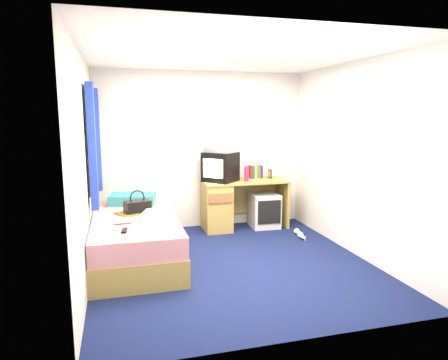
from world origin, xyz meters
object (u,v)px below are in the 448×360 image
object	(u,v)px
bed	(135,239)
aerosol_can	(237,173)
white_heels	(301,235)
picture_frame	(270,174)
towel	(158,215)
remote_control	(124,231)
desk	(227,203)
handbag	(138,206)
vcr	(220,150)
crt_tv	(220,167)
colour_swatch_fan	(138,226)
pillow	(133,199)
storage_cube	(264,210)
pink_water_bottle	(246,174)
magazine	(127,214)
water_bottle	(123,221)

from	to	relation	value
bed	aerosol_can	world-z (taller)	aerosol_can
bed	white_heels	world-z (taller)	bed
picture_frame	towel	xyz separation A→B (m)	(-1.91, -1.30, -0.23)
remote_control	desk	bearing A→B (deg)	52.66
handbag	towel	bearing A→B (deg)	-78.74
vcr	handbag	distance (m)	1.64
crt_tv	vcr	world-z (taller)	vcr
aerosol_can	colour_swatch_fan	world-z (taller)	aerosol_can
pillow	vcr	xyz separation A→B (m)	(1.32, 0.27, 0.63)
storage_cube	pink_water_bottle	distance (m)	0.67
vcr	magazine	size ratio (longest dim) A/B	1.53
crt_tv	water_bottle	size ratio (longest dim) A/B	3.02
pillow	storage_cube	size ratio (longest dim) A/B	1.15
crt_tv	pink_water_bottle	xyz separation A→B (m)	(0.38, -0.11, -0.11)
handbag	white_heels	size ratio (longest dim) A/B	0.87
bed	crt_tv	distance (m)	1.81
colour_swatch_fan	white_heels	xyz separation A→B (m)	(2.32, 0.72, -0.51)
magazine	storage_cube	bearing A→B (deg)	21.03
white_heels	aerosol_can	bearing A→B (deg)	130.94
pillow	handbag	size ratio (longest dim) A/B	1.76
pillow	remote_control	xyz separation A→B (m)	(-0.14, -1.32, -0.06)
vcr	crt_tv	bearing A→B (deg)	-88.03
remote_control	white_heels	xyz separation A→B (m)	(2.46, 0.86, -0.51)
handbag	magazine	bearing A→B (deg)	-179.28
bed	vcr	size ratio (longest dim) A/B	4.67
pillow	picture_frame	xyz separation A→B (m)	(2.15, 0.36, 0.21)
vcr	pink_water_bottle	world-z (taller)	vcr
aerosol_can	white_heels	size ratio (longest dim) A/B	0.50
crt_tv	aerosol_can	bearing A→B (deg)	63.59
magazine	colour_swatch_fan	distance (m)	0.60
bed	pink_water_bottle	distance (m)	2.01
magazine	colour_swatch_fan	bearing A→B (deg)	-80.88
bed	handbag	bearing A→B (deg)	74.66
pillow	crt_tv	size ratio (longest dim) A/B	1.01
towel	pillow	bearing A→B (deg)	104.58
pink_water_bottle	aerosol_can	distance (m)	0.22
crt_tv	pink_water_bottle	bearing A→B (deg)	30.37
aerosol_can	handbag	distance (m)	1.83
handbag	towel	world-z (taller)	handbag
bed	desk	xyz separation A→B (m)	(1.44, 1.00, 0.14)
aerosol_can	towel	world-z (taller)	aerosol_can
magazine	water_bottle	xyz separation A→B (m)	(-0.06, -0.43, 0.03)
storage_cube	desk	bearing A→B (deg)	176.79
storage_cube	magazine	world-z (taller)	magazine
vcr	pillow	bearing A→B (deg)	-119.67
picture_frame	pink_water_bottle	xyz separation A→B (m)	(-0.45, -0.19, 0.04)
picture_frame	handbag	distance (m)	2.31
pillow	white_heels	bearing A→B (deg)	-11.27
storage_cube	white_heels	xyz separation A→B (m)	(0.31, -0.68, -0.23)
desk	water_bottle	bearing A→B (deg)	-140.76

